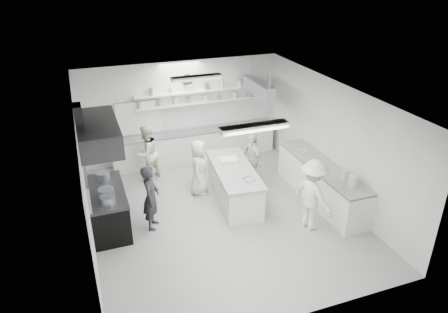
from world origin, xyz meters
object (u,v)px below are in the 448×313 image
object	(u,v)px
back_counter	(195,145)
right_counter	(321,183)
cook_back	(147,153)
cook_stove	(151,198)
stove	(108,210)
prep_island	(234,185)

from	to	relation	value
back_counter	right_counter	world-z (taller)	right_counter
back_counter	cook_back	distance (m)	1.85
cook_stove	stove	bearing A→B (deg)	89.29
stove	cook_back	bearing A→B (deg)	57.21
back_counter	prep_island	bearing A→B (deg)	-84.92
stove	cook_stove	world-z (taller)	cook_stove
stove	cook_stove	xyz separation A→B (m)	(0.94, -0.36, 0.33)
prep_island	cook_back	xyz separation A→B (m)	(-1.86, 1.87, 0.38)
right_counter	prep_island	size ratio (longest dim) A/B	1.42
stove	cook_back	xyz separation A→B (m)	(1.28, 1.98, 0.36)
prep_island	cook_stove	world-z (taller)	cook_stove
prep_island	cook_back	bearing A→B (deg)	140.67
right_counter	stove	bearing A→B (deg)	173.48
prep_island	cook_stove	distance (m)	2.27
prep_island	stove	bearing A→B (deg)	-172.14
cook_back	prep_island	bearing A→B (deg)	98.48
prep_island	cook_back	distance (m)	2.67
stove	right_counter	xyz separation A→B (m)	(5.25, -0.60, 0.02)
stove	cook_stove	size ratio (longest dim) A/B	1.16
cook_back	right_counter	bearing A→B (deg)	110.59
stove	prep_island	xyz separation A→B (m)	(3.14, 0.11, -0.02)
right_counter	cook_back	world-z (taller)	cook_back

